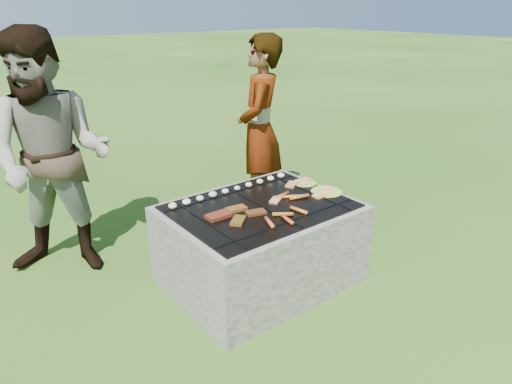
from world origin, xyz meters
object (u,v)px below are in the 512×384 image
at_px(plate_near, 327,192).
at_px(plate_far, 305,183).
at_px(cook, 260,131).
at_px(fire_pit, 260,246).
at_px(bystander, 52,158).

bearing_deg(plate_near, plate_far, 89.60).
bearing_deg(cook, plate_near, 35.58).
bearing_deg(plate_far, fire_pit, -166.60).
distance_m(plate_near, bystander, 2.03).
xyz_separation_m(plate_near, bystander, (-1.64, 1.17, 0.30)).
bearing_deg(bystander, cook, 32.20).
relative_size(plate_near, cook, 0.14).
relative_size(plate_far, plate_near, 1.05).
bearing_deg(plate_far, bystander, 150.47).
height_order(fire_pit, cook, cook).
distance_m(plate_far, bystander, 1.91).
distance_m(fire_pit, bystander, 1.64).
bearing_deg(plate_near, fire_pit, 169.14).
height_order(plate_near, cook, cook).
height_order(cook, bystander, bystander).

